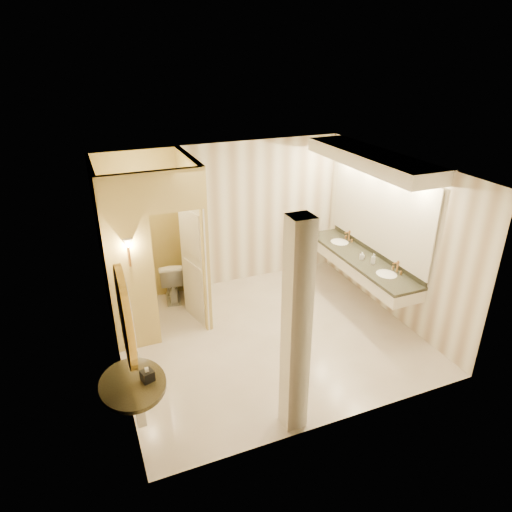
# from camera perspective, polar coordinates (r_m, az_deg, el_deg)

# --- Properties ---
(floor) EXTENTS (4.50, 4.50, 0.00)m
(floor) POSITION_cam_1_polar(r_m,az_deg,el_deg) (7.40, 1.42, -9.90)
(floor) COLOR silver
(floor) RESTS_ON ground
(ceiling) EXTENTS (4.50, 4.50, 0.00)m
(ceiling) POSITION_cam_1_polar(r_m,az_deg,el_deg) (6.27, 1.69, 10.80)
(ceiling) COLOR white
(ceiling) RESTS_ON wall_back
(wall_back) EXTENTS (4.50, 0.02, 2.70)m
(wall_back) POSITION_cam_1_polar(r_m,az_deg,el_deg) (8.45, -3.93, 4.97)
(wall_back) COLOR white
(wall_back) RESTS_ON floor
(wall_front) EXTENTS (4.50, 0.02, 2.70)m
(wall_front) POSITION_cam_1_polar(r_m,az_deg,el_deg) (5.20, 10.55, -9.19)
(wall_front) COLOR white
(wall_front) RESTS_ON floor
(wall_left) EXTENTS (0.02, 4.00, 2.70)m
(wall_left) POSITION_cam_1_polar(r_m,az_deg,el_deg) (6.26, -17.72, -3.75)
(wall_left) COLOR white
(wall_left) RESTS_ON floor
(wall_right) EXTENTS (0.02, 4.00, 2.70)m
(wall_right) POSITION_cam_1_polar(r_m,az_deg,el_deg) (7.84, 16.80, 2.27)
(wall_right) COLOR white
(wall_right) RESTS_ON floor
(toilet_closet) EXTENTS (1.50, 1.55, 2.70)m
(toilet_closet) POSITION_cam_1_polar(r_m,az_deg,el_deg) (7.25, -9.69, 1.45)
(toilet_closet) COLOR #D6C370
(toilet_closet) RESTS_ON floor
(wall_sconce) EXTENTS (0.14, 0.14, 0.42)m
(wall_sconce) POSITION_cam_1_polar(r_m,az_deg,el_deg) (6.51, -15.73, 1.38)
(wall_sconce) COLOR #B5793A
(wall_sconce) RESTS_ON toilet_closet
(vanity) EXTENTS (0.75, 2.82, 2.09)m
(vanity) POSITION_cam_1_polar(r_m,az_deg,el_deg) (7.87, 13.73, 4.93)
(vanity) COLOR white
(vanity) RESTS_ON floor
(console_shelf) EXTENTS (0.90, 0.90, 1.90)m
(console_shelf) POSITION_cam_1_polar(r_m,az_deg,el_deg) (5.07, -15.57, -10.95)
(console_shelf) COLOR black
(console_shelf) RESTS_ON floor
(pillar) EXTENTS (0.26, 0.26, 2.70)m
(pillar) POSITION_cam_1_polar(r_m,az_deg,el_deg) (5.14, 5.05, -9.22)
(pillar) COLOR white
(pillar) RESTS_ON floor
(tissue_box) EXTENTS (0.16, 0.16, 0.13)m
(tissue_box) POSITION_cam_1_polar(r_m,az_deg,el_deg) (5.29, -13.42, -14.36)
(tissue_box) COLOR black
(tissue_box) RESTS_ON console_shelf
(toilet) EXTENTS (0.52, 0.80, 0.76)m
(toilet) POSITION_cam_1_polar(r_m,az_deg,el_deg) (8.36, -10.55, -2.91)
(toilet) COLOR white
(toilet) RESTS_ON floor
(soap_bottle_a) EXTENTS (0.08, 0.08, 0.13)m
(soap_bottle_a) POSITION_cam_1_polar(r_m,az_deg,el_deg) (8.02, 13.08, 0.05)
(soap_bottle_a) COLOR beige
(soap_bottle_a) RESTS_ON vanity
(soap_bottle_b) EXTENTS (0.11, 0.11, 0.11)m
(soap_bottle_b) POSITION_cam_1_polar(r_m,az_deg,el_deg) (8.05, 13.14, 0.07)
(soap_bottle_b) COLOR silver
(soap_bottle_b) RESTS_ON vanity
(soap_bottle_c) EXTENTS (0.07, 0.07, 0.19)m
(soap_bottle_c) POSITION_cam_1_polar(r_m,az_deg,el_deg) (7.88, 14.45, -0.33)
(soap_bottle_c) COLOR #C6B28C
(soap_bottle_c) RESTS_ON vanity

